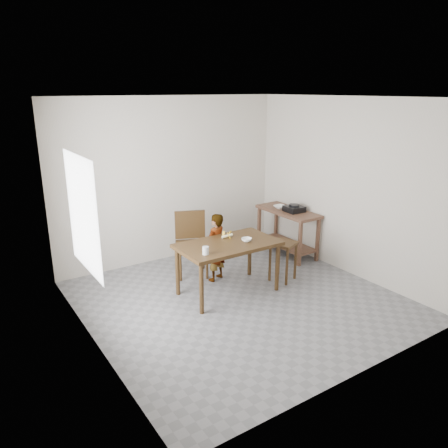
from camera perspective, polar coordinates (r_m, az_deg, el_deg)
floor at (r=6.14m, az=2.09°, el=-10.06°), size 4.00×4.00×0.04m
ceiling at (r=5.46m, az=2.41°, el=16.42°), size 4.00×4.00×0.04m
wall_back at (r=7.34m, az=-7.03°, el=5.76°), size 4.00×0.04×2.70m
wall_front at (r=4.25m, az=18.33°, el=-3.59°), size 4.00×0.04×2.70m
wall_left at (r=4.80m, az=-17.76°, el=-1.15°), size 0.04×4.00×2.70m
wall_right at (r=6.99m, az=15.88°, el=4.65°), size 0.04×4.00×2.70m
window_pane at (r=4.96m, az=-18.01°, el=1.21°), size 0.02×1.10×1.30m
dining_table at (r=6.20m, az=0.51°, el=-5.76°), size 1.40×0.80×0.75m
prep_counter at (r=7.70m, az=8.24°, el=-1.05°), size 0.50×1.20×0.80m
child at (r=6.55m, az=-1.12°, el=-3.07°), size 0.45×0.37×1.04m
dining_chair at (r=6.76m, az=-4.22°, el=-2.75°), size 0.62×0.62×0.98m
stool at (r=6.69m, az=7.68°, el=-4.81°), size 0.45×0.45×0.61m
glass_tumbler at (r=5.64m, az=-2.42°, el=-3.48°), size 0.09×0.09×0.10m
small_bowl at (r=6.13m, az=2.96°, el=-2.07°), size 0.17×0.17×0.05m
banana at (r=6.26m, az=0.43°, el=-1.51°), size 0.20×0.15×0.07m
serving_bowl at (r=7.67m, az=7.34°, el=2.22°), size 0.22×0.22×0.05m
gas_burner at (r=7.49m, az=9.15°, el=1.97°), size 0.30×0.30×0.10m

